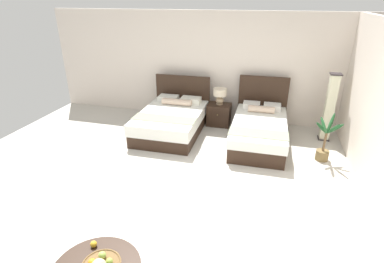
% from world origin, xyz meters
% --- Properties ---
extents(ground_plane, '(9.27, 10.35, 0.02)m').
position_xyz_m(ground_plane, '(0.00, 0.00, -0.01)').
color(ground_plane, beige).
extents(wall_back, '(9.27, 0.12, 2.66)m').
position_xyz_m(wall_back, '(0.00, 3.38, 1.33)').
color(wall_back, silver).
rests_on(wall_back, ground).
extents(bed_near_window, '(1.42, 2.06, 1.13)m').
position_xyz_m(bed_near_window, '(-1.01, 2.14, 0.30)').
color(bed_near_window, '#302016').
rests_on(bed_near_window, ground).
extents(bed_near_corner, '(1.18, 2.19, 1.23)m').
position_xyz_m(bed_near_corner, '(1.00, 2.15, 0.30)').
color(bed_near_corner, '#302016').
rests_on(bed_near_corner, ground).
extents(nightstand, '(0.55, 0.47, 0.53)m').
position_xyz_m(nightstand, '(-0.02, 2.86, 0.27)').
color(nightstand, '#302016').
rests_on(nightstand, ground).
extents(table_lamp, '(0.32, 0.32, 0.40)m').
position_xyz_m(table_lamp, '(-0.02, 2.88, 0.78)').
color(table_lamp, tan).
rests_on(table_lamp, nightstand).
extents(loose_apple, '(0.07, 0.07, 0.07)m').
position_xyz_m(loose_apple, '(-0.55, -1.91, 0.48)').
color(loose_apple, gold).
rests_on(loose_apple, coffee_table).
extents(floor_lamp_corner, '(0.23, 0.23, 1.50)m').
position_xyz_m(floor_lamp_corner, '(2.43, 2.65, 0.75)').
color(floor_lamp_corner, '#282324').
rests_on(floor_lamp_corner, ground).
extents(potted_palm, '(0.52, 0.56, 0.94)m').
position_xyz_m(potted_palm, '(2.28, 1.64, 0.34)').
color(potted_palm, brown).
rests_on(potted_palm, ground).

